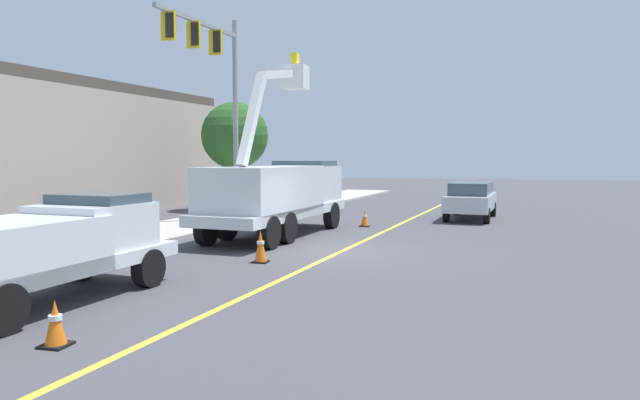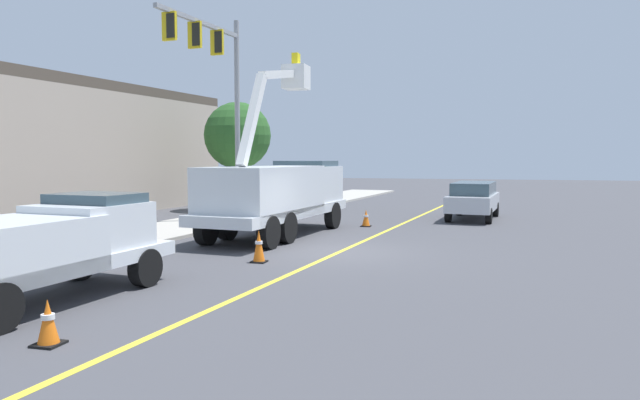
# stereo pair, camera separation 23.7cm
# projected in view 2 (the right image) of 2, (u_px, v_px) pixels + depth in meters

# --- Properties ---
(ground) EXTENTS (120.00, 120.00, 0.00)m
(ground) POSITION_uv_depth(u_px,v_px,m) (338.00, 253.00, 17.36)
(ground) COLOR #47474C
(sidewalk_far_side) EXTENTS (60.00, 10.78, 0.12)m
(sidewalk_far_side) POSITION_uv_depth(u_px,v_px,m) (127.00, 237.00, 20.23)
(sidewalk_far_side) COLOR #B2ADA3
(sidewalk_far_side) RESTS_ON ground
(lane_centre_stripe) EXTENTS (49.66, 6.17, 0.01)m
(lane_centre_stripe) POSITION_uv_depth(u_px,v_px,m) (338.00, 252.00, 17.36)
(lane_centre_stripe) COLOR yellow
(lane_centre_stripe) RESTS_ON ground
(utility_bucket_truck) EXTENTS (8.44, 3.47, 6.76)m
(utility_bucket_truck) POSITION_uv_depth(u_px,v_px,m) (278.00, 191.00, 21.06)
(utility_bucket_truck) COLOR silver
(utility_bucket_truck) RESTS_ON ground
(service_pickup_truck) EXTENTS (5.81, 2.76, 2.06)m
(service_pickup_truck) POSITION_uv_depth(u_px,v_px,m) (42.00, 246.00, 11.34)
(service_pickup_truck) COLOR silver
(service_pickup_truck) RESTS_ON ground
(passing_minivan) EXTENTS (4.99, 2.46, 1.69)m
(passing_minivan) POSITION_uv_depth(u_px,v_px,m) (474.00, 198.00, 26.58)
(passing_minivan) COLOR silver
(passing_minivan) RESTS_ON ground
(traffic_cone_leading) EXTENTS (0.40, 0.40, 0.71)m
(traffic_cone_leading) POSITION_uv_depth(u_px,v_px,m) (48.00, 323.00, 8.79)
(traffic_cone_leading) COLOR black
(traffic_cone_leading) RESTS_ON ground
(traffic_cone_mid_front) EXTENTS (0.40, 0.40, 0.88)m
(traffic_cone_mid_front) POSITION_uv_depth(u_px,v_px,m) (259.00, 247.00, 15.71)
(traffic_cone_mid_front) COLOR black
(traffic_cone_mid_front) RESTS_ON ground
(traffic_cone_mid_rear) EXTENTS (0.40, 0.40, 0.70)m
(traffic_cone_mid_rear) POSITION_uv_depth(u_px,v_px,m) (366.00, 218.00, 23.81)
(traffic_cone_mid_rear) COLOR black
(traffic_cone_mid_rear) RESTS_ON ground
(traffic_signal_mast) EXTENTS (5.59, 0.96, 8.64)m
(traffic_signal_mast) POSITION_uv_depth(u_px,v_px,m) (217.00, 76.00, 23.44)
(traffic_signal_mast) COLOR gray
(traffic_signal_mast) RESTS_ON ground
(commercial_building_backdrop) EXTENTS (23.64, 10.95, 6.49)m
(commercial_building_backdrop) POSITION_uv_depth(u_px,v_px,m) (16.00, 148.00, 27.72)
(commercial_building_backdrop) COLOR #A89989
(commercial_building_backdrop) RESTS_ON ground
(street_tree_right) EXTENTS (3.55, 3.55, 5.76)m
(street_tree_right) POSITION_uv_depth(u_px,v_px,m) (238.00, 136.00, 30.97)
(street_tree_right) COLOR brown
(street_tree_right) RESTS_ON ground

